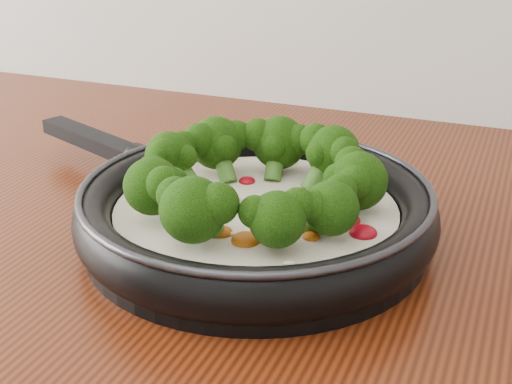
% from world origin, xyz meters
% --- Properties ---
extents(skillet, '(0.56, 0.44, 0.10)m').
position_xyz_m(skillet, '(-0.04, 1.04, 0.94)').
color(skillet, black).
rests_on(skillet, counter).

